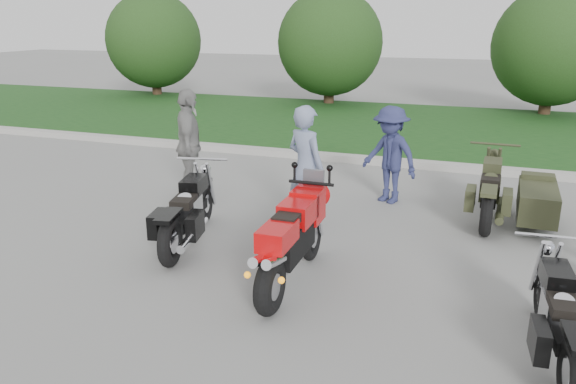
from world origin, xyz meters
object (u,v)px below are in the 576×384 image
(sportbike_red, at_px, (292,238))
(cruiser_left, at_px, (187,215))
(cruiser_sidecar, at_px, (517,198))
(person_stripe, at_px, (306,167))
(person_denim, at_px, (390,155))
(person_back, at_px, (189,146))
(cruiser_right, at_px, (560,322))

(sportbike_red, height_order, cruiser_left, sportbike_red)
(cruiser_sidecar, bearing_deg, person_stripe, -156.99)
(person_stripe, relative_size, person_denim, 1.12)
(cruiser_left, height_order, cruiser_sidecar, cruiser_sidecar)
(sportbike_red, height_order, cruiser_sidecar, sportbike_red)
(cruiser_left, xyz_separation_m, person_back, (-0.96, 1.83, 0.51))
(person_denim, height_order, person_back, person_back)
(cruiser_sidecar, xyz_separation_m, person_back, (-5.26, -0.60, 0.55))
(sportbike_red, bearing_deg, cruiser_left, 158.33)
(cruiser_right, relative_size, cruiser_sidecar, 0.90)
(person_denim, bearing_deg, cruiser_right, -34.11)
(cruiser_left, distance_m, cruiser_right, 4.74)
(sportbike_red, bearing_deg, person_denim, 81.45)
(cruiser_left, bearing_deg, person_stripe, 31.56)
(cruiser_right, bearing_deg, person_stripe, 137.03)
(sportbike_red, relative_size, cruiser_left, 0.96)
(person_stripe, xyz_separation_m, person_denim, (0.97, 1.61, -0.10))
(cruiser_right, xyz_separation_m, person_denim, (-2.28, 4.17, 0.42))
(cruiser_left, bearing_deg, cruiser_sidecar, 17.35)
(cruiser_sidecar, bearing_deg, cruiser_left, -149.09)
(sportbike_red, bearing_deg, cruiser_sidecar, 50.52)
(sportbike_red, relative_size, person_stripe, 1.16)
(sportbike_red, relative_size, person_denim, 1.30)
(cruiser_right, xyz_separation_m, cruiser_sidecar, (-0.25, 3.75, 0.01))
(person_denim, bearing_deg, person_back, -135.25)
(sportbike_red, height_order, person_stripe, person_stripe)
(cruiser_right, relative_size, person_denim, 1.24)
(cruiser_sidecar, bearing_deg, person_denim, 169.63)
(cruiser_left, relative_size, cruiser_right, 1.09)
(person_denim, relative_size, person_back, 0.86)
(cruiser_sidecar, distance_m, person_denim, 2.11)
(cruiser_right, height_order, person_back, person_back)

